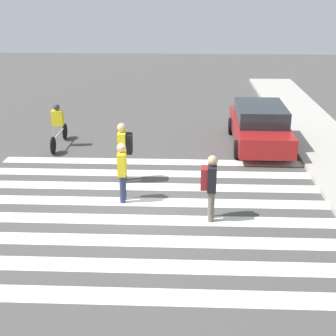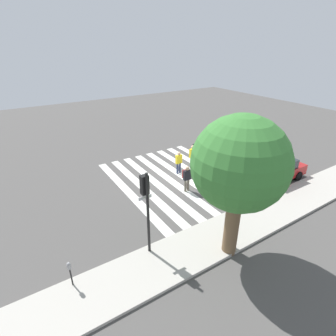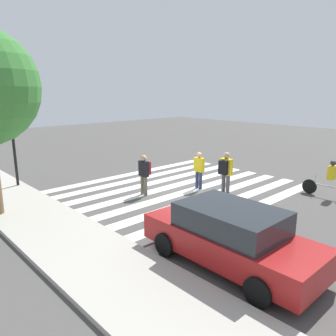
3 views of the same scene
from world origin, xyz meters
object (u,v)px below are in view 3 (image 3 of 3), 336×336
at_px(traffic_light, 15,125).
at_px(pedestrian_child_with_backpack, 225,170).
at_px(cyclist_mid_street, 331,178).
at_px(pedestrian_adult_tall_backpack, 144,172).
at_px(pedestrian_adult_yellow_jacket, 199,168).
at_px(car_parked_far_curb, 230,236).

bearing_deg(traffic_light, pedestrian_child_with_backpack, -139.95).
bearing_deg(traffic_light, cyclist_mid_street, -139.52).
xyz_separation_m(traffic_light, pedestrian_adult_tall_backpack, (-4.67, -3.46, -1.84)).
distance_m(pedestrian_child_with_backpack, cyclist_mid_street, 4.26).
bearing_deg(pedestrian_child_with_backpack, pedestrian_adult_tall_backpack, -135.42).
height_order(traffic_light, pedestrian_adult_tall_backpack, traffic_light).
bearing_deg(pedestrian_adult_tall_backpack, pedestrian_adult_yellow_jacket, -109.65).
xyz_separation_m(traffic_light, car_parked_far_curb, (-10.59, -1.40, -2.07)).
bearing_deg(pedestrian_adult_tall_backpack, cyclist_mid_street, -132.97).
bearing_deg(pedestrian_adult_yellow_jacket, pedestrian_child_with_backpack, 3.80).
distance_m(pedestrian_adult_yellow_jacket, cyclist_mid_street, 5.42).
xyz_separation_m(pedestrian_adult_tall_backpack, pedestrian_child_with_backpack, (-2.35, -2.44, 0.07)).
distance_m(pedestrian_adult_tall_backpack, cyclist_mid_street, 7.64).
xyz_separation_m(cyclist_mid_street, car_parked_far_curb, (-0.38, 7.32, -0.09)).
height_order(pedestrian_child_with_backpack, car_parked_far_curb, pedestrian_child_with_backpack).
bearing_deg(pedestrian_adult_yellow_jacket, traffic_light, -135.85).
xyz_separation_m(pedestrian_adult_tall_backpack, pedestrian_adult_yellow_jacket, (-0.99, -2.31, -0.07)).
bearing_deg(traffic_light, pedestrian_adult_yellow_jacket, -134.42).
bearing_deg(cyclist_mid_street, car_parked_far_curb, 92.86).
bearing_deg(car_parked_far_curb, pedestrian_child_with_backpack, -50.88).
distance_m(cyclist_mid_street, car_parked_far_curb, 7.33).
height_order(traffic_light, cyclist_mid_street, traffic_light).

